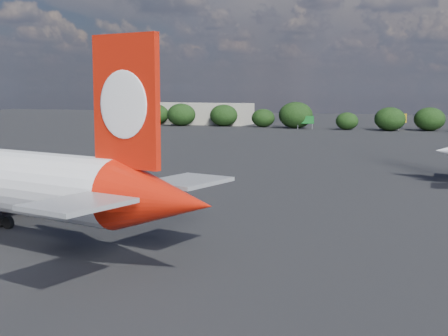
% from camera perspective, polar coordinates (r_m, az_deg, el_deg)
% --- Properties ---
extents(ground, '(500.00, 500.00, 0.00)m').
position_cam_1_polar(ground, '(96.79, 1.40, -0.88)').
color(ground, black).
rests_on(ground, ground).
extents(terminal_building, '(42.00, 16.00, 8.00)m').
position_cam_1_polar(terminal_building, '(242.76, -2.53, 5.00)').
color(terminal_building, gray).
rests_on(terminal_building, ground).
extents(highway_sign, '(6.00, 0.30, 4.50)m').
position_cam_1_polar(highway_sign, '(212.51, 7.42, 4.38)').
color(highway_sign, '#156923').
rests_on(highway_sign, ground).
extents(billboard_yellow, '(5.00, 0.30, 5.50)m').
position_cam_1_polar(billboard_yellow, '(213.40, 15.69, 4.38)').
color(billboard_yellow, gold).
rests_on(billboard_yellow, ground).
extents(horizon_treeline, '(203.91, 16.18, 9.10)m').
position_cam_1_polar(horizon_treeline, '(214.72, 9.51, 4.56)').
color(horizon_treeline, black).
rests_on(horizon_treeline, ground).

